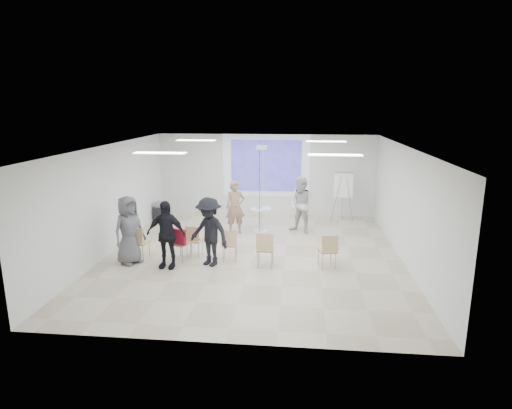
# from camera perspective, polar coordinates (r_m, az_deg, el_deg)

# --- Properties ---
(floor) EXTENTS (8.00, 9.00, 0.10)m
(floor) POSITION_cam_1_polar(r_m,az_deg,el_deg) (11.92, -0.39, -6.98)
(floor) COLOR beige
(floor) RESTS_ON ground
(ceiling) EXTENTS (8.00, 9.00, 0.10)m
(ceiling) POSITION_cam_1_polar(r_m,az_deg,el_deg) (11.23, -0.42, 8.03)
(ceiling) COLOR white
(ceiling) RESTS_ON wall_back
(wall_back) EXTENTS (8.00, 0.10, 3.00)m
(wall_back) POSITION_cam_1_polar(r_m,az_deg,el_deg) (15.93, 1.37, 3.97)
(wall_back) COLOR silver
(wall_back) RESTS_ON floor
(wall_left) EXTENTS (0.10, 9.00, 3.00)m
(wall_left) POSITION_cam_1_polar(r_m,az_deg,el_deg) (12.57, -19.09, 0.70)
(wall_left) COLOR silver
(wall_left) RESTS_ON floor
(wall_right) EXTENTS (0.10, 9.00, 3.00)m
(wall_right) POSITION_cam_1_polar(r_m,az_deg,el_deg) (11.76, 19.62, -0.16)
(wall_right) COLOR silver
(wall_right) RESTS_ON floor
(projection_halo) EXTENTS (3.20, 0.01, 2.30)m
(projection_halo) POSITION_cam_1_polar(r_m,az_deg,el_deg) (15.81, 1.35, 5.18)
(projection_halo) COLOR silver
(projection_halo) RESTS_ON wall_back
(projection_image) EXTENTS (2.60, 0.01, 1.90)m
(projection_image) POSITION_cam_1_polar(r_m,az_deg,el_deg) (15.79, 1.35, 5.17)
(projection_image) COLOR #3E37BD
(projection_image) RESTS_ON wall_back
(pedestal_table) EXTENTS (0.82, 0.82, 0.82)m
(pedestal_table) POSITION_cam_1_polar(r_m,az_deg,el_deg) (13.83, 0.60, -1.90)
(pedestal_table) COLOR white
(pedestal_table) RESTS_ON floor
(player_left) EXTENTS (0.82, 0.68, 1.93)m
(player_left) POSITION_cam_1_polar(r_m,az_deg,el_deg) (13.65, -2.77, 0.09)
(player_left) COLOR #A27C63
(player_left) RESTS_ON floor
(player_right) EXTENTS (1.24, 1.16, 2.03)m
(player_right) POSITION_cam_1_polar(r_m,az_deg,el_deg) (13.77, 6.12, 0.34)
(player_right) COLOR silver
(player_right) RESTS_ON floor
(controller_left) EXTENTS (0.07, 0.11, 0.04)m
(controller_left) POSITION_cam_1_polar(r_m,az_deg,el_deg) (13.80, -1.89, 1.55)
(controller_left) COLOR white
(controller_left) RESTS_ON player_left
(controller_right) EXTENTS (0.10, 0.13, 0.04)m
(controller_right) POSITION_cam_1_polar(r_m,az_deg,el_deg) (13.94, 5.41, 2.01)
(controller_right) COLOR white
(controller_right) RESTS_ON player_right
(chair_far_left) EXTENTS (0.49, 0.52, 0.90)m
(chair_far_left) POSITION_cam_1_polar(r_m,az_deg,el_deg) (11.84, -15.41, -4.64)
(chair_far_left) COLOR tan
(chair_far_left) RESTS_ON floor
(chair_left_mid) EXTENTS (0.59, 0.60, 0.93)m
(chair_left_mid) POSITION_cam_1_polar(r_m,az_deg,el_deg) (11.48, -10.23, -4.83)
(chair_left_mid) COLOR tan
(chair_left_mid) RESTS_ON floor
(chair_left_inner) EXTENTS (0.46, 0.49, 0.87)m
(chair_left_inner) POSITION_cam_1_polar(r_m,az_deg,el_deg) (11.76, -8.31, -4.50)
(chair_left_inner) COLOR tan
(chair_left_inner) RESTS_ON floor
(chair_center) EXTENTS (0.43, 0.46, 0.87)m
(chair_center) POSITION_cam_1_polar(r_m,az_deg,el_deg) (11.34, -3.55, -5.07)
(chair_center) COLOR tan
(chair_center) RESTS_ON floor
(chair_right_inner) EXTENTS (0.44, 0.48, 0.94)m
(chair_right_inner) POSITION_cam_1_polar(r_m,az_deg,el_deg) (10.85, 1.22, -5.67)
(chair_right_inner) COLOR tan
(chair_right_inner) RESTS_ON floor
(chair_right_far) EXTENTS (0.52, 0.55, 0.90)m
(chair_right_far) POSITION_cam_1_polar(r_m,az_deg,el_deg) (10.96, 9.62, -5.80)
(chair_right_far) COLOR tan
(chair_right_far) RESTS_ON floor
(red_jacket) EXTENTS (0.44, 0.27, 0.41)m
(red_jacket) POSITION_cam_1_polar(r_m,az_deg,el_deg) (11.29, -10.30, -4.25)
(red_jacket) COLOR maroon
(red_jacket) RESTS_ON chair_left_mid
(laptop) EXTENTS (0.35, 0.27, 0.03)m
(laptop) POSITION_cam_1_polar(r_m,az_deg,el_deg) (11.86, -8.15, -4.58)
(laptop) COLOR black
(laptop) RESTS_ON chair_left_inner
(audience_left) EXTENTS (1.21, 0.79, 2.00)m
(audience_left) POSITION_cam_1_polar(r_m,az_deg,el_deg) (10.99, -11.93, -3.30)
(audience_left) COLOR black
(audience_left) RESTS_ON floor
(audience_mid) EXTENTS (1.50, 1.25, 2.03)m
(audience_mid) POSITION_cam_1_polar(r_m,az_deg,el_deg) (10.95, -6.28, -3.05)
(audience_mid) COLOR black
(audience_mid) RESTS_ON floor
(audience_outer) EXTENTS (1.07, 1.18, 2.01)m
(audience_outer) POSITION_cam_1_polar(r_m,az_deg,el_deg) (11.50, -16.64, -2.77)
(audience_outer) COLOR #5C5C62
(audience_outer) RESTS_ON floor
(flipchart_easel) EXTENTS (0.78, 0.59, 1.79)m
(flipchart_easel) POSITION_cam_1_polar(r_m,az_deg,el_deg) (15.19, 11.57, 2.56)
(flipchart_easel) COLOR gray
(flipchart_easel) RESTS_ON floor
(av_cart) EXTENTS (0.55, 0.49, 0.69)m
(av_cart) POSITION_cam_1_polar(r_m,az_deg,el_deg) (15.67, -12.56, -0.92)
(av_cart) COLOR black
(av_cart) RESTS_ON floor
(ceiling_projector) EXTENTS (0.30, 0.25, 3.00)m
(ceiling_projector) POSITION_cam_1_polar(r_m,az_deg,el_deg) (12.73, 0.76, 7.02)
(ceiling_projector) COLOR white
(ceiling_projector) RESTS_ON ceiling
(fluor_panel_nw) EXTENTS (1.20, 0.30, 0.02)m
(fluor_panel_nw) POSITION_cam_1_polar(r_m,az_deg,el_deg) (13.55, -8.01, 8.47)
(fluor_panel_nw) COLOR white
(fluor_panel_nw) RESTS_ON ceiling
(fluor_panel_ne) EXTENTS (1.20, 0.30, 0.02)m
(fluor_panel_ne) POSITION_cam_1_polar(r_m,az_deg,el_deg) (13.19, 9.31, 8.29)
(fluor_panel_ne) COLOR white
(fluor_panel_ne) RESTS_ON ceiling
(fluor_panel_sw) EXTENTS (1.20, 0.30, 0.02)m
(fluor_panel_sw) POSITION_cam_1_polar(r_m,az_deg,el_deg) (10.20, -12.67, 6.72)
(fluor_panel_sw) COLOR white
(fluor_panel_sw) RESTS_ON ceiling
(fluor_panel_se) EXTENTS (1.20, 0.30, 0.02)m
(fluor_panel_se) POSITION_cam_1_polar(r_m,az_deg,el_deg) (9.71, 10.49, 6.51)
(fluor_panel_se) COLOR white
(fluor_panel_se) RESTS_ON ceiling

